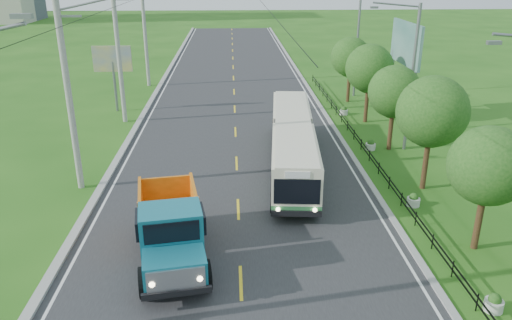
{
  "coord_description": "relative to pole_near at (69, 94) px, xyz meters",
  "views": [
    {
      "loc": [
        -0.21,
        -15.61,
        11.04
      ],
      "look_at": [
        0.95,
        7.67,
        1.9
      ],
      "focal_mm": 35.0,
      "sensor_mm": 36.0,
      "label": 1
    }
  ],
  "objects": [
    {
      "name": "tree_second",
      "position": [
        18.12,
        -6.86,
        -1.57
      ],
      "size": [
        3.18,
        3.26,
        5.3
      ],
      "color": "#382314",
      "rests_on": "ground"
    },
    {
      "name": "road",
      "position": [
        8.26,
        11.0,
        -5.08
      ],
      "size": [
        14.0,
        120.0,
        0.02
      ],
      "primitive_type": "cube",
      "color": "#28282B",
      "rests_on": "ground"
    },
    {
      "name": "pole_near",
      "position": [
        0.0,
        0.0,
        0.0
      ],
      "size": [
        3.51,
        0.32,
        10.0
      ],
      "color": "gray",
      "rests_on": "ground"
    },
    {
      "name": "centre_dash",
      "position": [
        8.26,
        -9.0,
        -5.07
      ],
      "size": [
        0.12,
        2.2,
        0.0
      ],
      "primitive_type": "cube",
      "color": "yellow",
      "rests_on": "road"
    },
    {
      "name": "planter_near",
      "position": [
        16.86,
        -3.0,
        -4.81
      ],
      "size": [
        0.64,
        0.64,
        0.67
      ],
      "color": "silver",
      "rests_on": "ground"
    },
    {
      "name": "planter_front",
      "position": [
        16.86,
        -11.0,
        -4.81
      ],
      "size": [
        0.64,
        0.64,
        0.67
      ],
      "color": "silver",
      "rests_on": "ground"
    },
    {
      "name": "curb_left",
      "position": [
        1.06,
        11.0,
        -5.02
      ],
      "size": [
        0.4,
        120.0,
        0.15
      ],
      "primitive_type": "cube",
      "color": "#9E9E99",
      "rests_on": "ground"
    },
    {
      "name": "railing_right",
      "position": [
        16.26,
        5.0,
        -4.79
      ],
      "size": [
        0.04,
        40.0,
        0.6
      ],
      "primitive_type": "cube",
      "color": "black",
      "rests_on": "ground"
    },
    {
      "name": "planter_mid",
      "position": [
        16.86,
        5.0,
        -4.81
      ],
      "size": [
        0.64,
        0.64,
        0.67
      ],
      "color": "silver",
      "rests_on": "ground"
    },
    {
      "name": "planter_far",
      "position": [
        16.86,
        13.0,
        -4.81
      ],
      "size": [
        0.64,
        0.64,
        0.67
      ],
      "color": "silver",
      "rests_on": "ground"
    },
    {
      "name": "tree_third",
      "position": [
        18.12,
        -0.86,
        -1.11
      ],
      "size": [
        3.6,
        3.62,
        6.0
      ],
      "color": "#382314",
      "rests_on": "ground"
    },
    {
      "name": "bus",
      "position": [
        11.49,
        2.29,
        -3.44
      ],
      "size": [
        3.55,
        14.35,
        2.74
      ],
      "rotation": [
        0.0,
        0.0,
        -0.09
      ],
      "color": "#2D713B",
      "rests_on": "ground"
    },
    {
      "name": "edge_line_left",
      "position": [
        1.61,
        11.0,
        -5.07
      ],
      "size": [
        0.12,
        120.0,
        0.0
      ],
      "primitive_type": "cube",
      "color": "silver",
      "rests_on": "road"
    },
    {
      "name": "tree_back",
      "position": [
        18.12,
        17.14,
        -1.44
      ],
      "size": [
        3.3,
        3.36,
        5.5
      ],
      "color": "#382314",
      "rests_on": "ground"
    },
    {
      "name": "edge_line_right",
      "position": [
        14.91,
        11.0,
        -5.07
      ],
      "size": [
        0.12,
        120.0,
        0.0
      ],
      "primitive_type": "cube",
      "color": "silver",
      "rests_on": "road"
    },
    {
      "name": "tree_fifth",
      "position": [
        18.12,
        11.14,
        -1.24
      ],
      "size": [
        3.48,
        3.52,
        5.8
      ],
      "color": "#382314",
      "rests_on": "ground"
    },
    {
      "name": "billboard_left",
      "position": [
        -1.24,
        15.0,
        -1.23
      ],
      "size": [
        3.0,
        0.2,
        5.2
      ],
      "color": "slate",
      "rests_on": "ground"
    },
    {
      "name": "pole_far",
      "position": [
        0.0,
        24.0,
        0.0
      ],
      "size": [
        3.51,
        0.32,
        10.0
      ],
      "color": "gray",
      "rests_on": "ground"
    },
    {
      "name": "pole_mid",
      "position": [
        0.0,
        12.0,
        0.0
      ],
      "size": [
        3.51,
        0.32,
        10.0
      ],
      "color": "gray",
      "rests_on": "ground"
    },
    {
      "name": "streetlight_far",
      "position": [
        18.9,
        19.0,
        -0.19
      ],
      "size": [
        3.02,
        0.2,
        9.07
      ],
      "color": "slate",
      "rests_on": "ground"
    },
    {
      "name": "streetlight_mid",
      "position": [
        18.9,
        5.0,
        -0.19
      ],
      "size": [
        3.02,
        0.2,
        9.07
      ],
      "color": "slate",
      "rests_on": "ground"
    },
    {
      "name": "billboard_right",
      "position": [
        20.56,
        11.0,
        0.25
      ],
      "size": [
        0.24,
        6.0,
        7.3
      ],
      "color": "slate",
      "rests_on": "ground"
    },
    {
      "name": "tree_fourth",
      "position": [
        18.12,
        5.14,
        -1.51
      ],
      "size": [
        3.24,
        3.31,
        5.4
      ],
      "color": "#382314",
      "rests_on": "ground"
    },
    {
      "name": "dump_truck",
      "position": [
        5.55,
        -7.25,
        -3.56
      ],
      "size": [
        3.42,
        6.73,
        2.7
      ],
      "rotation": [
        0.0,
        0.0,
        0.16
      ],
      "color": "#14677B",
      "rests_on": "ground"
    },
    {
      "name": "curb_right",
      "position": [
        15.41,
        11.0,
        -5.04
      ],
      "size": [
        0.3,
        120.0,
        0.1
      ],
      "primitive_type": "cube",
      "color": "#9E9E99",
      "rests_on": "ground"
    },
    {
      "name": "ground",
      "position": [
        8.26,
        -9.0,
        -5.09
      ],
      "size": [
        240.0,
        240.0,
        0.0
      ],
      "primitive_type": "plane",
      "color": "#215714",
      "rests_on": "ground"
    }
  ]
}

